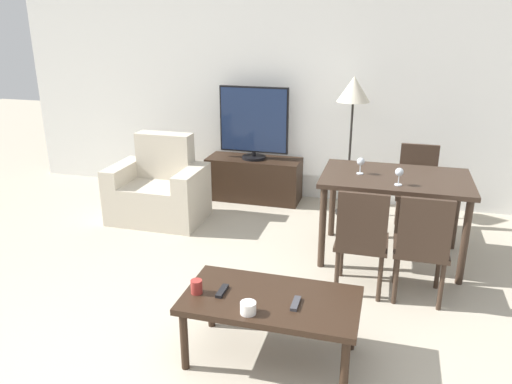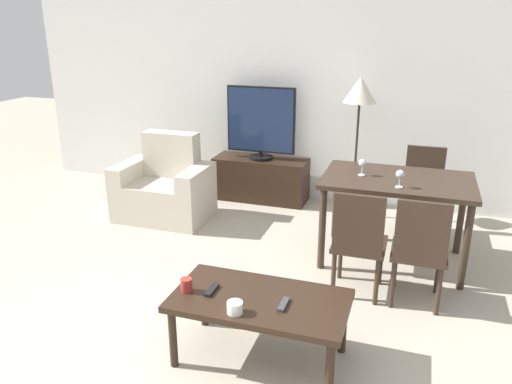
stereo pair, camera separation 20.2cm
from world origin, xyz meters
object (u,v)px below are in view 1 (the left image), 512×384
(dining_chair_far, at_px, (417,185))
(remote_primary, at_px, (296,303))
(coffee_table, at_px, (271,305))
(wine_glass_left, at_px, (399,173))
(dining_table, at_px, (395,187))
(dining_chair_near_right, at_px, (422,244))
(wine_glass_center, at_px, (361,163))
(tv_stand, at_px, (254,179))
(dining_chair_near, at_px, (362,237))
(cup_white_near, at_px, (197,287))
(cup_colored_far, at_px, (248,308))
(remote_secondary, at_px, (222,291))
(armchair, at_px, (159,191))
(floor_lamp, at_px, (353,96))
(tv, at_px, (254,123))

(dining_chair_far, height_order, remote_primary, dining_chair_far)
(coffee_table, height_order, wine_glass_left, wine_glass_left)
(dining_table, bearing_deg, dining_chair_far, 72.85)
(dining_chair_near_right, bearing_deg, dining_chair_far, 90.00)
(dining_table, bearing_deg, wine_glass_center, -176.57)
(tv_stand, height_order, wine_glass_center, wine_glass_center)
(dining_chair_near_right, relative_size, wine_glass_center, 5.95)
(dining_chair_near, height_order, dining_chair_far, same)
(cup_white_near, bearing_deg, cup_colored_far, -19.42)
(remote_secondary, distance_m, cup_colored_far, 0.29)
(wine_glass_left, bearing_deg, cup_colored_far, -116.12)
(dining_chair_near_right, height_order, remote_secondary, dining_chair_near_right)
(wine_glass_center, bearing_deg, wine_glass_left, -35.42)
(cup_colored_far, bearing_deg, dining_chair_far, 68.90)
(armchair, bearing_deg, remote_primary, -47.00)
(cup_white_near, distance_m, wine_glass_center, 1.96)
(dining_chair_near_right, xyz_separation_m, remote_primary, (-0.75, -1.00, -0.03))
(floor_lamp, distance_m, remote_secondary, 2.84)
(tv_stand, height_order, remote_primary, tv_stand)
(dining_chair_near_right, xyz_separation_m, wine_glass_center, (-0.52, 0.69, 0.39))
(dining_chair_far, xyz_separation_m, wine_glass_center, (-0.52, -0.73, 0.39))
(cup_colored_far, relative_size, wine_glass_left, 0.64)
(coffee_table, xyz_separation_m, dining_chair_near, (0.47, 0.96, 0.09))
(dining_chair_near, distance_m, remote_secondary, 1.26)
(dining_table, relative_size, cup_colored_far, 13.36)
(dining_chair_far, height_order, cup_colored_far, dining_chair_far)
(remote_secondary, distance_m, wine_glass_center, 1.86)
(dining_chair_near, height_order, remote_primary, dining_chair_near)
(floor_lamp, height_order, wine_glass_left, floor_lamp)
(dining_chair_far, bearing_deg, dining_table, -107.15)
(remote_secondary, relative_size, cup_white_near, 1.71)
(cup_white_near, bearing_deg, dining_chair_near_right, 37.01)
(armchair, xyz_separation_m, coffee_table, (1.71, -1.96, 0.08))
(dining_table, height_order, remote_primary, dining_table)
(armchair, height_order, cup_white_near, armchair)
(cup_white_near, height_order, cup_colored_far, cup_white_near)
(coffee_table, bearing_deg, dining_chair_near, 63.86)
(tv_stand, distance_m, remote_primary, 3.06)
(tv_stand, xyz_separation_m, dining_table, (1.59, -1.14, 0.42))
(dining_chair_near_right, distance_m, cup_colored_far, 1.53)
(dining_chair_near, bearing_deg, dining_chair_far, 72.85)
(tv_stand, height_order, cup_white_near, cup_white_near)
(remote_primary, distance_m, wine_glass_center, 1.76)
(dining_chair_near_right, xyz_separation_m, cup_colored_far, (-1.00, -1.16, -0.00))
(dining_chair_near_right, relative_size, cup_colored_far, 9.26)
(coffee_table, height_order, dining_chair_near, dining_chair_near)
(remote_primary, bearing_deg, dining_chair_near_right, 53.22)
(cup_white_near, bearing_deg, tv, 98.71)
(dining_table, relative_size, cup_white_near, 14.27)
(dining_chair_far, distance_m, cup_white_near, 2.81)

